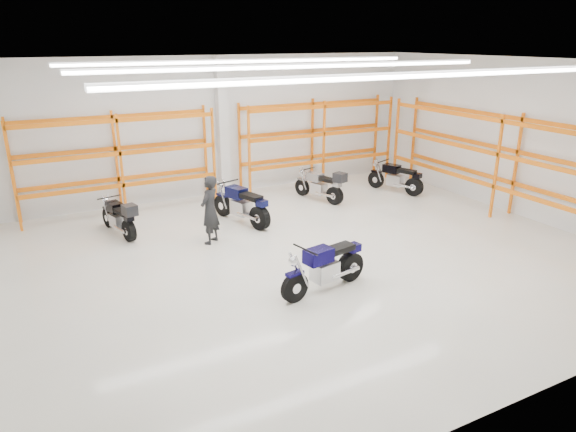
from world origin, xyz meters
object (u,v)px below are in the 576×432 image
motorcycle_back_c (322,186)px  standing_man (210,210)px  motorcycle_back_b (243,206)px  motorcycle_back_d (397,179)px  motorcycle_back_a (120,218)px  motorcycle_main (328,267)px  structural_column (223,128)px

motorcycle_back_c → standing_man: size_ratio=1.14×
motorcycle_back_b → motorcycle_back_d: (5.87, 0.48, -0.05)m
standing_man → motorcycle_back_a: bearing=-80.7°
motorcycle_back_d → motorcycle_main: bearing=-139.4°
motorcycle_back_a → standing_man: (1.96, -1.57, 0.39)m
motorcycle_main → standing_man: standing_man is taller
motorcycle_main → structural_column: size_ratio=0.48×
motorcycle_back_a → structural_column: structural_column is taller
motorcycle_main → motorcycle_back_d: (5.87, 5.04, -0.02)m
motorcycle_main → motorcycle_back_b: motorcycle_back_b is taller
motorcycle_back_c → standing_man: bearing=-158.2°
motorcycle_back_d → motorcycle_back_b: bearing=-175.3°
motorcycle_main → motorcycle_back_c: (3.09, 5.35, 0.01)m
motorcycle_back_a → motorcycle_back_c: bearing=1.7°
motorcycle_back_d → standing_man: standing_man is taller
motorcycle_back_c → structural_column: bearing=139.0°
motorcycle_back_a → motorcycle_back_d: 9.13m
standing_man → motorcycle_main: bearing=67.6°
motorcycle_back_c → motorcycle_back_d: bearing=-6.3°
structural_column → motorcycle_back_c: bearing=-41.0°
motorcycle_back_a → motorcycle_back_c: (6.34, 0.19, 0.02)m
motorcycle_back_b → motorcycle_back_c: (3.09, 0.79, -0.02)m
structural_column → motorcycle_back_d: bearing=-25.1°
motorcycle_main → structural_column: 7.75m
motorcycle_back_c → structural_column: 3.75m
motorcycle_back_b → structural_column: bearing=78.9°
motorcycle_main → motorcycle_back_b: (0.00, 4.56, 0.02)m
motorcycle_main → standing_man: 3.84m
motorcycle_main → motorcycle_back_d: size_ratio=1.09×
motorcycle_back_b → standing_man: 1.65m
motorcycle_main → structural_column: bearing=85.6°
motorcycle_back_d → motorcycle_back_a: bearing=179.2°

